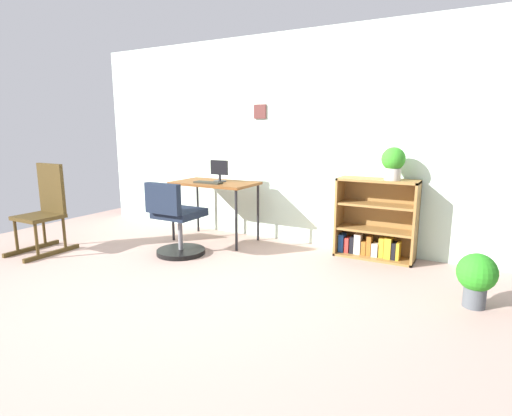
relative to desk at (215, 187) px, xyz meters
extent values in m
plane|color=tan|center=(0.52, -1.67, -0.65)|extent=(6.24, 6.24, 0.00)
cube|color=silver|center=(0.52, 0.48, 0.55)|extent=(5.20, 0.10, 2.41)
cube|color=#512724|center=(0.39, 0.42, 0.88)|extent=(0.16, 0.02, 0.17)
cube|color=brown|center=(0.00, 0.00, 0.05)|extent=(0.98, 0.57, 0.03)
cylinder|color=black|center=(-0.45, -0.25, -0.31)|extent=(0.03, 0.03, 0.68)
cylinder|color=black|center=(0.45, -0.25, -0.31)|extent=(0.03, 0.03, 0.68)
cylinder|color=black|center=(-0.45, 0.25, -0.31)|extent=(0.03, 0.03, 0.68)
cylinder|color=black|center=(0.45, 0.25, -0.31)|extent=(0.03, 0.03, 0.68)
cylinder|color=#262628|center=(0.04, 0.05, 0.07)|extent=(0.15, 0.15, 0.01)
cylinder|color=#262628|center=(0.04, 0.05, 0.11)|extent=(0.03, 0.03, 0.07)
cube|color=black|center=(0.04, 0.04, 0.23)|extent=(0.23, 0.02, 0.17)
cube|color=#28281E|center=(0.00, -0.14, 0.07)|extent=(0.35, 0.11, 0.02)
cylinder|color=black|center=(-0.01, -0.64, -0.63)|extent=(0.52, 0.52, 0.05)
cylinder|color=slate|center=(-0.01, -0.64, -0.42)|extent=(0.05, 0.05, 0.36)
cube|color=#161F2F|center=(-0.01, -0.64, -0.20)|extent=(0.44, 0.44, 0.08)
cube|color=#161F2F|center=(-0.01, -0.89, -0.01)|extent=(0.42, 0.07, 0.31)
cube|color=#403014|center=(-1.55, -1.35, -0.63)|extent=(0.04, 0.64, 0.04)
cube|color=#403014|center=(-1.19, -1.35, -0.63)|extent=(0.04, 0.64, 0.04)
cylinder|color=#403014|center=(-1.55, -1.51, -0.44)|extent=(0.03, 0.03, 0.34)
cylinder|color=#403014|center=(-1.19, -1.51, -0.44)|extent=(0.03, 0.03, 0.34)
cylinder|color=#403014|center=(-1.55, -1.19, -0.44)|extent=(0.03, 0.03, 0.34)
cylinder|color=#403014|center=(-1.19, -1.19, -0.44)|extent=(0.03, 0.03, 0.34)
cube|color=#403014|center=(-1.37, -1.35, -0.25)|extent=(0.42, 0.40, 0.04)
cube|color=#403014|center=(-1.37, -1.17, 0.04)|extent=(0.40, 0.04, 0.54)
cube|color=olive|center=(1.46, 0.25, -0.24)|extent=(0.02, 0.30, 0.83)
cube|color=olive|center=(2.24, 0.25, -0.24)|extent=(0.02, 0.30, 0.83)
cube|color=olive|center=(1.85, 0.25, 0.17)|extent=(0.80, 0.30, 0.02)
cube|color=olive|center=(1.85, 0.25, -0.64)|extent=(0.80, 0.30, 0.02)
cube|color=olive|center=(1.85, 0.39, -0.24)|extent=(0.80, 0.02, 0.83)
cube|color=olive|center=(1.85, 0.25, -0.35)|extent=(0.76, 0.28, 0.02)
cube|color=olive|center=(1.85, 0.25, -0.09)|extent=(0.76, 0.28, 0.02)
cube|color=#1E478C|center=(1.51, 0.24, -0.53)|extent=(0.05, 0.13, 0.19)
cube|color=#B22D28|center=(1.56, 0.24, -0.55)|extent=(0.05, 0.11, 0.16)
cube|color=black|center=(1.62, 0.24, -0.54)|extent=(0.04, 0.11, 0.18)
cube|color=beige|center=(1.68, 0.24, -0.52)|extent=(0.07, 0.11, 0.22)
cube|color=#99591E|center=(1.75, 0.24, -0.56)|extent=(0.05, 0.10, 0.15)
cube|color=#99591E|center=(1.80, 0.24, -0.52)|extent=(0.05, 0.10, 0.21)
cube|color=beige|center=(1.86, 0.24, -0.56)|extent=(0.06, 0.12, 0.14)
cube|color=#B79323|center=(1.92, 0.24, -0.52)|extent=(0.05, 0.09, 0.21)
cube|color=#B79323|center=(1.99, 0.24, -0.52)|extent=(0.07, 0.13, 0.22)
cube|color=black|center=(2.05, 0.24, -0.54)|extent=(0.04, 0.13, 0.17)
cube|color=#B79323|center=(2.09, 0.24, -0.54)|extent=(0.03, 0.13, 0.18)
cylinder|color=#B7B2A8|center=(1.99, 0.23, 0.24)|extent=(0.16, 0.16, 0.12)
sphere|color=#308921|center=(1.99, 0.23, 0.39)|extent=(0.23, 0.23, 0.23)
cylinder|color=#474C51|center=(2.80, -0.59, -0.57)|extent=(0.16, 0.16, 0.16)
sphere|color=#27881E|center=(2.80, -0.59, -0.38)|extent=(0.29, 0.29, 0.29)
camera|label=1|loc=(2.76, -3.93, 0.68)|focal=28.44mm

